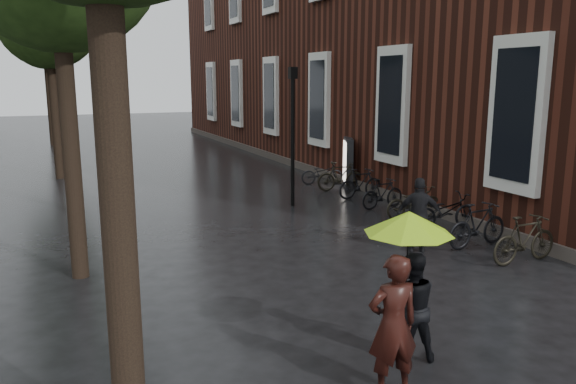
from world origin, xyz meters
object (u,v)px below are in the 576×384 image
pedestrian_walking (419,215)px  parked_bicycles (403,198)px  ad_lightbox (348,163)px  lamp_post (293,123)px  person_burgundy (393,325)px  person_black (410,306)px

pedestrian_walking → parked_bicycles: 3.46m
ad_lightbox → lamp_post: size_ratio=0.42×
person_burgundy → lamp_post: lamp_post is taller
pedestrian_walking → ad_lightbox: size_ratio=0.96×
person_burgundy → ad_lightbox: (6.20, 11.95, -0.02)m
pedestrian_walking → lamp_post: 5.60m
person_black → lamp_post: bearing=-87.0°
ad_lightbox → person_burgundy: bearing=-93.4°
pedestrian_walking → person_burgundy: bearing=83.0°
person_black → parked_bicycles: bearing=-107.0°
parked_bicycles → ad_lightbox: (0.66, 4.30, 0.40)m
pedestrian_walking → ad_lightbox: ad_lightbox is taller
parked_bicycles → lamp_post: size_ratio=2.50×
person_burgundy → parked_bicycles: 9.45m
person_burgundy → parked_bicycles: bearing=-118.9°
pedestrian_walking → lamp_post: lamp_post is taller
person_burgundy → ad_lightbox: size_ratio=1.02×
person_burgundy → pedestrian_walking: size_ratio=1.07×
ad_lightbox → lamp_post: 4.00m
person_black → pedestrian_walking: size_ratio=0.92×
person_black → pedestrian_walking: bearing=-110.4°
person_burgundy → person_black: 0.98m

